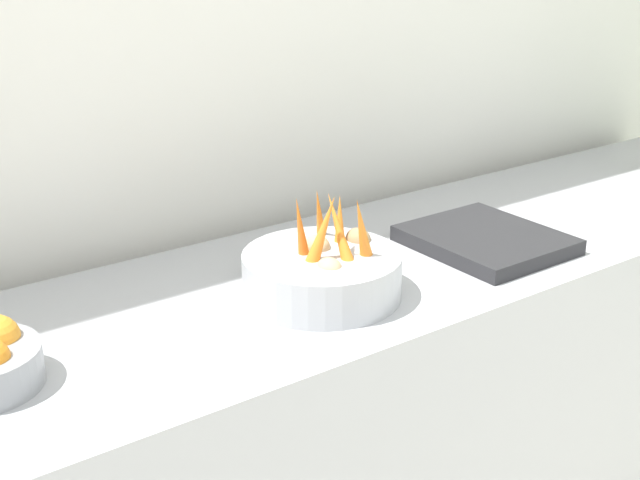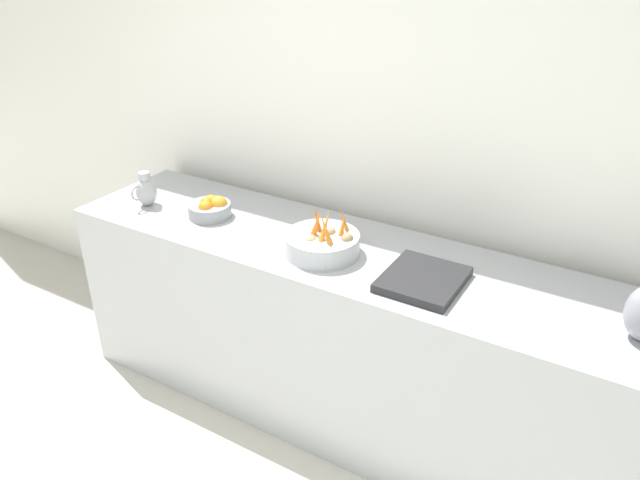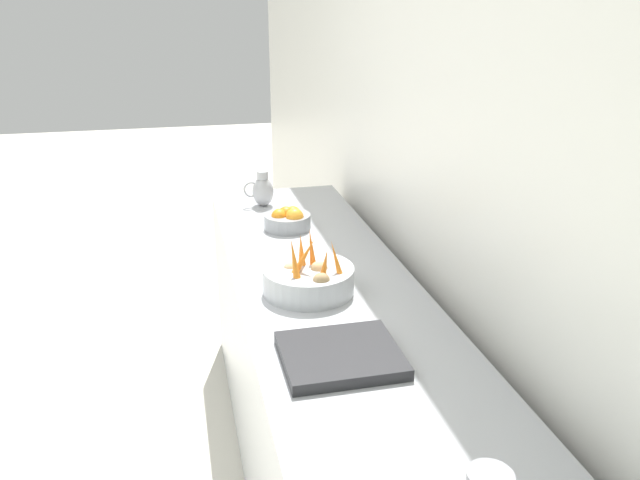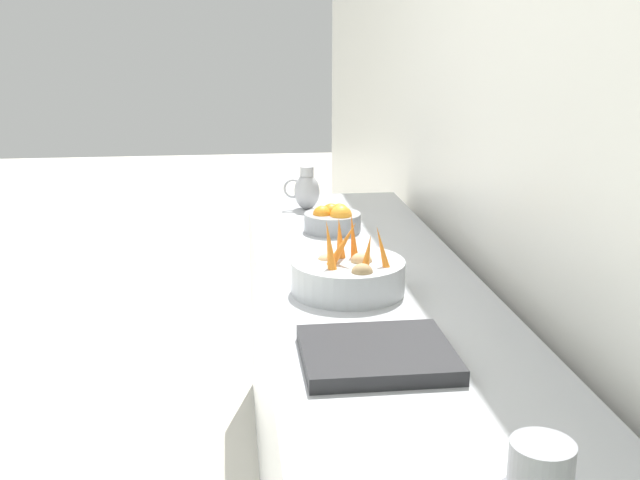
{
  "view_description": "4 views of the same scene",
  "coord_description": "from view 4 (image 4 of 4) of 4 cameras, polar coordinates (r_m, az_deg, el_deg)",
  "views": [
    {
      "loc": [
        -0.15,
        -0.91,
        1.66
      ],
      "look_at": [
        -1.4,
        -0.01,
        1.06
      ],
      "focal_mm": 47.46,
      "sensor_mm": 36.0,
      "label": 1
    },
    {
      "loc": [
        0.59,
        1.21,
        2.21
      ],
      "look_at": [
        -1.42,
        0.01,
        0.99
      ],
      "focal_mm": 34.35,
      "sensor_mm": 36.0,
      "label": 2
    },
    {
      "loc": [
        -1.0,
        2.04,
        1.92
      ],
      "look_at": [
        -1.47,
        0.02,
        1.12
      ],
      "focal_mm": 35.9,
      "sensor_mm": 36.0,
      "label": 3
    },
    {
      "loc": [
        -1.1,
        2.06,
        1.66
      ],
      "look_at": [
        -1.34,
        0.05,
        1.09
      ],
      "focal_mm": 42.81,
      "sensor_mm": 36.0,
      "label": 4
    }
  ],
  "objects": [
    {
      "name": "prep_counter",
      "position": [
        2.24,
        4.92,
        -16.73
      ],
      "size": [
        0.66,
        3.01,
        0.92
      ],
      "primitive_type": "cube",
      "color": "#ADAFB5",
      "rests_on": "ground_plane"
    },
    {
      "name": "orange_bowl",
      "position": [
        2.82,
        0.99,
        1.55
      ],
      "size": [
        0.21,
        0.21,
        0.11
      ],
      "color": "gray",
      "rests_on": "prep_counter"
    },
    {
      "name": "metal_pitcher_short",
      "position": [
        3.16,
        -1.02,
        3.76
      ],
      "size": [
        0.15,
        0.11,
        0.18
      ],
      "color": "#A3A3A8",
      "rests_on": "prep_counter"
    },
    {
      "name": "vegetable_colander",
      "position": [
        2.17,
        2.12,
        -2.58
      ],
      "size": [
        0.33,
        0.33,
        0.23
      ],
      "color": "#ADAFB5",
      "rests_on": "prep_counter"
    },
    {
      "name": "counter_sink_basin",
      "position": [
        1.75,
        4.27,
        -8.48
      ],
      "size": [
        0.34,
        0.3,
        0.04
      ],
      "primitive_type": "cube",
      "color": "#232326",
      "rests_on": "prep_counter"
    }
  ]
}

